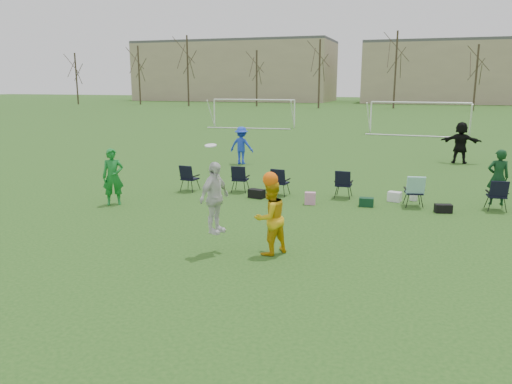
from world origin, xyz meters
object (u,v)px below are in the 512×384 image
at_px(fielder_black, 461,143).
at_px(goal_left, 254,105).
at_px(fielder_blue, 242,145).
at_px(center_contest, 248,209).
at_px(fielder_green_near, 113,177).
at_px(goal_mid, 420,109).

relative_size(fielder_black, goal_left, 0.28).
relative_size(fielder_blue, fielder_black, 0.89).
distance_m(fielder_blue, center_contest, 13.04).
distance_m(fielder_green_near, goal_mid, 28.34).
xyz_separation_m(fielder_green_near, fielder_blue, (1.13, 9.09, -0.01)).
bearing_deg(fielder_black, center_contest, 77.36).
bearing_deg(center_contest, fielder_blue, 110.49).
distance_m(fielder_black, center_contest, 16.71).
distance_m(fielder_blue, goal_mid, 19.48).
relative_size(fielder_green_near, goal_left, 0.25).
distance_m(fielder_black, goal_mid, 14.34).
distance_m(fielder_green_near, fielder_blue, 9.16).
bearing_deg(goal_left, fielder_green_near, -85.47).
bearing_deg(goal_mid, goal_left, 175.87).
bearing_deg(fielder_green_near, fielder_blue, 50.03).
distance_m(fielder_blue, goal_left, 20.62).
distance_m(fielder_green_near, center_contest, 6.50).
height_order(fielder_green_near, fielder_black, fielder_black).
bearing_deg(center_contest, goal_mid, 83.39).
bearing_deg(fielder_blue, fielder_green_near, 84.85).
distance_m(center_contest, goal_mid, 30.14).
distance_m(fielder_blue, fielder_black, 10.71).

